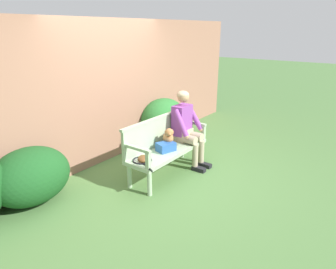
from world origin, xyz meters
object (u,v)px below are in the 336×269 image
object	(u,v)px
garden_bench	(168,152)
dog_on_bench	(168,137)
baseball_glove	(143,159)
sports_bag	(166,147)
person_seated	(186,126)
tennis_racket	(143,161)

from	to	relation	value
garden_bench	dog_on_bench	xyz separation A→B (m)	(0.05, 0.03, 0.24)
garden_bench	baseball_glove	xyz separation A→B (m)	(-0.61, -0.00, 0.10)
baseball_glove	sports_bag	xyz separation A→B (m)	(0.53, -0.01, 0.02)
sports_bag	person_seated	bearing A→B (deg)	0.36
garden_bench	sports_bag	distance (m)	0.15
person_seated	dog_on_bench	xyz separation A→B (m)	(-0.44, 0.05, -0.09)
tennis_racket	sports_bag	distance (m)	0.53
dog_on_bench	baseball_glove	size ratio (longest dim) A/B	1.63
dog_on_bench	sports_bag	xyz separation A→B (m)	(-0.13, -0.05, -0.11)
dog_on_bench	tennis_racket	bearing A→B (deg)	-177.91
sports_bag	baseball_glove	bearing A→B (deg)	178.42
baseball_glove	sports_bag	bearing A→B (deg)	-39.79
garden_bench	tennis_racket	distance (m)	0.61
tennis_racket	person_seated	bearing A→B (deg)	-1.15
garden_bench	tennis_racket	world-z (taller)	tennis_racket
garden_bench	person_seated	distance (m)	0.60
dog_on_bench	garden_bench	bearing A→B (deg)	-149.15
dog_on_bench	tennis_racket	distance (m)	0.69
garden_bench	dog_on_bench	bearing A→B (deg)	30.85
garden_bench	person_seated	xyz separation A→B (m)	(0.50, -0.01, 0.33)
garden_bench	dog_on_bench	size ratio (longest dim) A/B	4.40
garden_bench	person_seated	size ratio (longest dim) A/B	1.20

